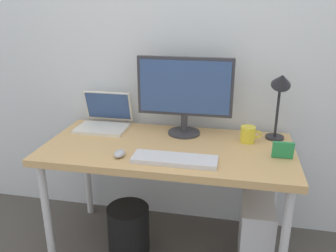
# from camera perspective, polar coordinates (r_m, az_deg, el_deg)

# --- Properties ---
(ground_plane) EXTENTS (6.00, 6.00, 0.00)m
(ground_plane) POSITION_cam_1_polar(r_m,az_deg,el_deg) (2.36, -0.00, -19.35)
(ground_plane) COLOR #4C4742
(back_wall) EXTENTS (4.40, 0.04, 2.60)m
(back_wall) POSITION_cam_1_polar(r_m,az_deg,el_deg) (2.23, 2.09, 14.93)
(back_wall) COLOR silver
(back_wall) RESTS_ON ground_plane
(desk) EXTENTS (1.42, 0.68, 0.71)m
(desk) POSITION_cam_1_polar(r_m,az_deg,el_deg) (2.01, -0.00, -4.89)
(desk) COLOR tan
(desk) RESTS_ON ground_plane
(monitor) EXTENTS (0.58, 0.20, 0.48)m
(monitor) POSITION_cam_1_polar(r_m,az_deg,el_deg) (2.09, 2.76, 5.75)
(monitor) COLOR #333338
(monitor) RESTS_ON desk
(laptop) EXTENTS (0.32, 0.28, 0.22)m
(laptop) POSITION_cam_1_polar(r_m,az_deg,el_deg) (2.30, -10.42, 1.16)
(laptop) COLOR silver
(laptop) RESTS_ON desk
(desk_lamp) EXTENTS (0.11, 0.16, 0.43)m
(desk_lamp) POSITION_cam_1_polar(r_m,az_deg,el_deg) (2.07, 18.03, 5.57)
(desk_lamp) COLOR #232328
(desk_lamp) RESTS_ON desk
(keyboard) EXTENTS (0.44, 0.14, 0.02)m
(keyboard) POSITION_cam_1_polar(r_m,az_deg,el_deg) (1.79, 1.11, -5.52)
(keyboard) COLOR silver
(keyboard) RESTS_ON desk
(mouse) EXTENTS (0.06, 0.09, 0.03)m
(mouse) POSITION_cam_1_polar(r_m,az_deg,el_deg) (1.87, -7.99, -4.50)
(mouse) COLOR #B2B2B7
(mouse) RESTS_ON desk
(coffee_mug) EXTENTS (0.12, 0.09, 0.09)m
(coffee_mug) POSITION_cam_1_polar(r_m,az_deg,el_deg) (2.08, 13.04, -1.34)
(coffee_mug) COLOR yellow
(coffee_mug) RESTS_ON desk
(photo_frame) EXTENTS (0.11, 0.02, 0.09)m
(photo_frame) POSITION_cam_1_polar(r_m,az_deg,el_deg) (1.91, 18.41, -3.76)
(photo_frame) COLOR #268C4C
(photo_frame) RESTS_ON desk
(computer_tower) EXTENTS (0.18, 0.36, 0.42)m
(computer_tower) POSITION_cam_1_polar(r_m,az_deg,el_deg) (2.19, 14.20, -16.66)
(computer_tower) COLOR silver
(computer_tower) RESTS_ON ground_plane
(wastebasket) EXTENTS (0.26, 0.26, 0.30)m
(wastebasket) POSITION_cam_1_polar(r_m,az_deg,el_deg) (2.27, -6.51, -16.46)
(wastebasket) COLOR black
(wastebasket) RESTS_ON ground_plane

